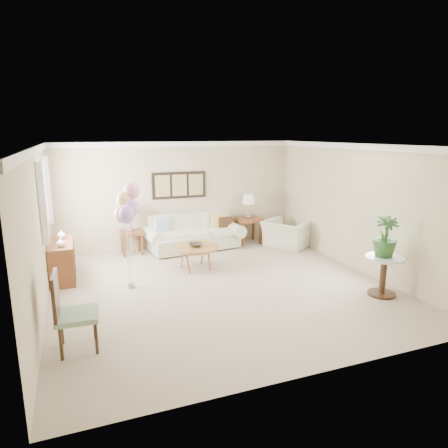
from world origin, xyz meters
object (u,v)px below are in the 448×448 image
at_px(coffee_table, 195,248).
at_px(balloon_cluster, 127,206).
at_px(sofa, 194,235).
at_px(accent_chair, 70,310).
at_px(armchair, 286,234).

xyz_separation_m(coffee_table, balloon_cluster, (-1.42, -0.61, 1.08)).
relative_size(sofa, balloon_cluster, 1.24).
bearing_deg(accent_chair, armchair, 33.35).
distance_m(sofa, accent_chair, 4.90).
relative_size(armchair, balloon_cluster, 0.53).
height_order(sofa, armchair, sofa).
bearing_deg(accent_chair, balloon_cluster, 61.96).
bearing_deg(armchair, sofa, 41.31).
bearing_deg(coffee_table, armchair, 16.70).
xyz_separation_m(coffee_table, accent_chair, (-2.45, -2.55, 0.11)).
relative_size(coffee_table, accent_chair, 0.90).
distance_m(coffee_table, accent_chair, 3.54).
height_order(coffee_table, balloon_cluster, balloon_cluster).
bearing_deg(accent_chair, coffee_table, 46.10).
distance_m(sofa, armchair, 2.31).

